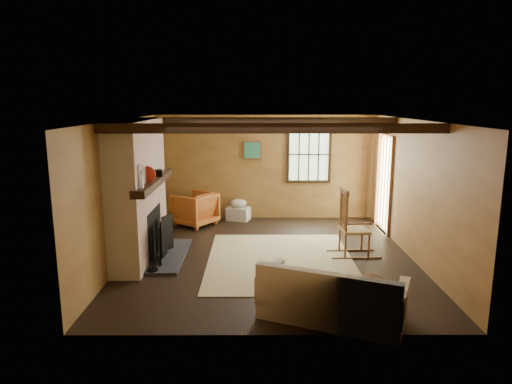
{
  "coord_description": "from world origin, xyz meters",
  "views": [
    {
      "loc": [
        -0.25,
        -7.69,
        2.72
      ],
      "look_at": [
        -0.22,
        0.4,
        1.09
      ],
      "focal_mm": 32.0,
      "sensor_mm": 36.0,
      "label": 1
    }
  ],
  "objects_px": {
    "rocking_chair": "(352,228)",
    "laundry_basket": "(238,214)",
    "armchair": "(195,209)",
    "fireplace": "(140,196)",
    "sofa": "(332,300)"
  },
  "relations": [
    {
      "from": "fireplace",
      "to": "armchair",
      "type": "distance_m",
      "value": 2.32
    },
    {
      "from": "laundry_basket",
      "to": "rocking_chair",
      "type": "bearing_deg",
      "value": -49.54
    },
    {
      "from": "rocking_chair",
      "to": "sofa",
      "type": "relative_size",
      "value": 0.62
    },
    {
      "from": "sofa",
      "to": "laundry_basket",
      "type": "relative_size",
      "value": 3.93
    },
    {
      "from": "rocking_chair",
      "to": "armchair",
      "type": "distance_m",
      "value": 3.65
    },
    {
      "from": "fireplace",
      "to": "rocking_chair",
      "type": "height_order",
      "value": "fireplace"
    },
    {
      "from": "rocking_chair",
      "to": "sofa",
      "type": "xyz_separation_m",
      "value": [
        -0.76,
        -2.45,
        -0.25
      ]
    },
    {
      "from": "sofa",
      "to": "laundry_basket",
      "type": "height_order",
      "value": "sofa"
    },
    {
      "from": "rocking_chair",
      "to": "armchair",
      "type": "height_order",
      "value": "rocking_chair"
    },
    {
      "from": "rocking_chair",
      "to": "fireplace",
      "type": "bearing_deg",
      "value": 87.91
    },
    {
      "from": "rocking_chair",
      "to": "laundry_basket",
      "type": "distance_m",
      "value": 3.26
    },
    {
      "from": "sofa",
      "to": "armchair",
      "type": "xyz_separation_m",
      "value": [
        -2.29,
        4.46,
        0.11
      ]
    },
    {
      "from": "rocking_chair",
      "to": "laundry_basket",
      "type": "xyz_separation_m",
      "value": [
        -2.1,
        2.46,
        -0.36
      ]
    },
    {
      "from": "rocking_chair",
      "to": "laundry_basket",
      "type": "relative_size",
      "value": 2.42
    },
    {
      "from": "fireplace",
      "to": "rocking_chair",
      "type": "relative_size",
      "value": 1.98
    }
  ]
}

